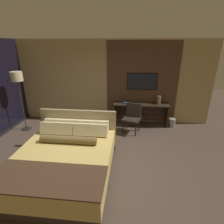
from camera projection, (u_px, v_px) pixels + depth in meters
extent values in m
plane|color=#4C3D33|center=(90.00, 163.00, 4.14)|extent=(16.00, 16.00, 0.00)
cube|color=tan|center=(104.00, 82.00, 6.04)|extent=(7.20, 0.06, 2.80)
cube|color=#4C3323|center=(142.00, 83.00, 5.88)|extent=(2.36, 0.03, 2.70)
cube|color=#33281E|center=(65.00, 173.00, 3.66)|extent=(1.85, 2.13, 0.22)
cube|color=tan|center=(63.00, 161.00, 3.55)|extent=(1.90, 2.20, 0.38)
cube|color=#422D1E|center=(46.00, 178.00, 2.81)|extent=(1.92, 0.77, 0.02)
cube|color=#998460|center=(79.00, 130.00, 4.56)|extent=(1.94, 0.08, 1.09)
cube|color=beige|center=(61.00, 124.00, 4.39)|extent=(0.80, 0.23, 0.31)
cube|color=beige|center=(93.00, 126.00, 4.32)|extent=(0.80, 0.23, 0.31)
cube|color=beige|center=(58.00, 128.00, 4.20)|extent=(0.80, 0.25, 0.32)
cube|color=beige|center=(91.00, 130.00, 4.12)|extent=(0.80, 0.25, 0.32)
cylinder|color=brown|center=(68.00, 140.00, 3.80)|extent=(1.24, 0.17, 0.17)
cube|color=#2D2319|center=(141.00, 104.00, 5.88)|extent=(1.86, 0.46, 0.03)
cube|color=#2D2319|center=(114.00, 114.00, 6.10)|extent=(0.06, 0.41, 0.72)
cube|color=#2D2319|center=(167.00, 116.00, 5.93)|extent=(0.06, 0.41, 0.72)
cube|color=#2D2319|center=(140.00, 111.00, 6.18)|extent=(1.74, 0.02, 0.36)
cube|color=black|center=(142.00, 82.00, 5.82)|extent=(0.99, 0.04, 0.56)
cube|color=black|center=(142.00, 82.00, 5.80)|extent=(0.93, 0.01, 0.51)
cube|color=#28231E|center=(132.00, 119.00, 5.44)|extent=(0.63, 0.62, 0.05)
cube|color=#28231E|center=(134.00, 110.00, 5.53)|extent=(0.48, 0.24, 0.42)
cylinder|color=black|center=(123.00, 127.00, 5.43)|extent=(0.04, 0.04, 0.43)
cylinder|color=black|center=(136.00, 130.00, 5.28)|extent=(0.04, 0.04, 0.43)
cylinder|color=black|center=(127.00, 122.00, 5.76)|extent=(0.04, 0.04, 0.43)
cylinder|color=black|center=(139.00, 125.00, 5.61)|extent=(0.04, 0.04, 0.43)
cylinder|color=#282623|center=(27.00, 129.00, 5.78)|extent=(0.28, 0.28, 0.03)
cylinder|color=#332D28|center=(22.00, 106.00, 5.49)|extent=(0.03, 0.03, 1.64)
cylinder|color=beige|center=(17.00, 76.00, 5.16)|extent=(0.34, 0.34, 0.28)
cylinder|color=#846647|center=(159.00, 100.00, 5.82)|extent=(0.12, 0.12, 0.27)
cube|color=navy|center=(127.00, 103.00, 5.92)|extent=(0.22, 0.15, 0.03)
cylinder|color=gray|center=(172.00, 123.00, 5.93)|extent=(0.22, 0.22, 0.28)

